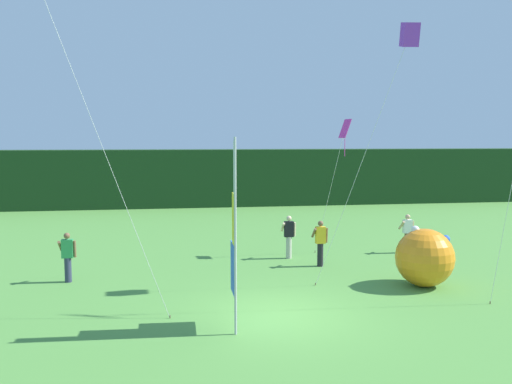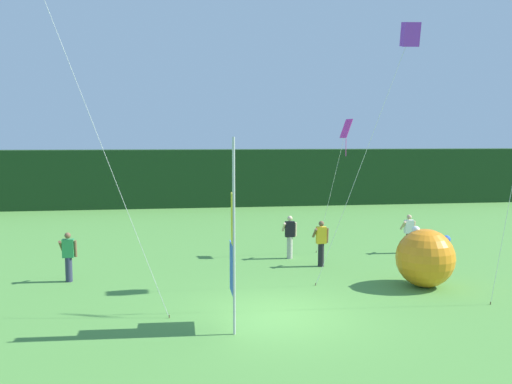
{
  "view_description": "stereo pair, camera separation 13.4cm",
  "coord_description": "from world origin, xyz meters",
  "px_view_note": "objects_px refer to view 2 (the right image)",
  "views": [
    {
      "loc": [
        -2.65,
        -13.62,
        4.69
      ],
      "look_at": [
        -0.17,
        2.44,
        3.05
      ],
      "focal_mm": 37.58,
      "sensor_mm": 36.0,
      "label": 1
    },
    {
      "loc": [
        -2.52,
        -13.64,
        4.69
      ],
      "look_at": [
        -0.17,
        2.44,
        3.05
      ],
      "focal_mm": 37.58,
      "sensor_mm": 36.0,
      "label": 2
    }
  ],
  "objects_px": {
    "kite_magenta_diamond_1": "(345,135)",
    "person_near_banner": "(68,256)",
    "inflatable_balloon": "(425,258)",
    "person_mid_field": "(409,233)",
    "person_far_left": "(290,236)",
    "person_far_right": "(321,242)",
    "banner_flag": "(233,239)",
    "kite_purple_box_4": "(410,35)"
  },
  "relations": [
    {
      "from": "person_far_right",
      "to": "kite_purple_box_4",
      "type": "xyz_separation_m",
      "value": [
        1.94,
        -2.84,
        6.92
      ]
    },
    {
      "from": "inflatable_balloon",
      "to": "kite_purple_box_4",
      "type": "relative_size",
      "value": 0.23
    },
    {
      "from": "person_near_banner",
      "to": "person_mid_field",
      "type": "xyz_separation_m",
      "value": [
        12.89,
        2.57,
        -0.03
      ]
    },
    {
      "from": "person_mid_field",
      "to": "inflatable_balloon",
      "type": "height_order",
      "value": "inflatable_balloon"
    },
    {
      "from": "banner_flag",
      "to": "kite_magenta_diamond_1",
      "type": "bearing_deg",
      "value": 56.25
    },
    {
      "from": "person_far_left",
      "to": "kite_magenta_diamond_1",
      "type": "distance_m",
      "value": 4.55
    },
    {
      "from": "kite_purple_box_4",
      "to": "person_far_right",
      "type": "bearing_deg",
      "value": 124.32
    },
    {
      "from": "person_near_banner",
      "to": "person_far_left",
      "type": "relative_size",
      "value": 0.97
    },
    {
      "from": "person_far_left",
      "to": "kite_magenta_diamond_1",
      "type": "xyz_separation_m",
      "value": [
        2.28,
        0.38,
        3.92
      ]
    },
    {
      "from": "person_mid_field",
      "to": "inflatable_balloon",
      "type": "bearing_deg",
      "value": -108.5
    },
    {
      "from": "person_near_banner",
      "to": "kite_magenta_diamond_1",
      "type": "relative_size",
      "value": 0.3
    },
    {
      "from": "person_mid_field",
      "to": "banner_flag",
      "type": "bearing_deg",
      "value": -135.84
    },
    {
      "from": "kite_magenta_diamond_1",
      "to": "person_near_banner",
      "type": "bearing_deg",
      "value": -165.2
    },
    {
      "from": "person_far_right",
      "to": "inflatable_balloon",
      "type": "relative_size",
      "value": 0.88
    },
    {
      "from": "person_far_right",
      "to": "kite_magenta_diamond_1",
      "type": "relative_size",
      "value": 0.31
    },
    {
      "from": "person_near_banner",
      "to": "person_mid_field",
      "type": "relative_size",
      "value": 1.03
    },
    {
      "from": "person_far_right",
      "to": "kite_purple_box_4",
      "type": "height_order",
      "value": "kite_purple_box_4"
    },
    {
      "from": "person_mid_field",
      "to": "kite_purple_box_4",
      "type": "distance_m",
      "value": 8.62
    },
    {
      "from": "banner_flag",
      "to": "person_mid_field",
      "type": "height_order",
      "value": "banner_flag"
    },
    {
      "from": "banner_flag",
      "to": "person_far_right",
      "type": "height_order",
      "value": "banner_flag"
    },
    {
      "from": "banner_flag",
      "to": "kite_purple_box_4",
      "type": "distance_m",
      "value": 8.66
    },
    {
      "from": "person_mid_field",
      "to": "person_far_left",
      "type": "bearing_deg",
      "value": -176.97
    },
    {
      "from": "person_far_right",
      "to": "person_near_banner",
      "type": "bearing_deg",
      "value": -174.39
    },
    {
      "from": "banner_flag",
      "to": "person_far_right",
      "type": "relative_size",
      "value": 2.8
    },
    {
      "from": "kite_magenta_diamond_1",
      "to": "person_far_right",
      "type": "bearing_deg",
      "value": -127.8
    },
    {
      "from": "person_near_banner",
      "to": "person_far_right",
      "type": "relative_size",
      "value": 0.97
    },
    {
      "from": "person_near_banner",
      "to": "kite_purple_box_4",
      "type": "xyz_separation_m",
      "value": [
        10.68,
        -1.98,
        6.95
      ]
    },
    {
      "from": "person_near_banner",
      "to": "person_far_left",
      "type": "distance_m",
      "value": 8.2
    },
    {
      "from": "person_near_banner",
      "to": "person_mid_field",
      "type": "distance_m",
      "value": 13.15
    },
    {
      "from": "banner_flag",
      "to": "person_mid_field",
      "type": "bearing_deg",
      "value": 44.16
    },
    {
      "from": "person_mid_field",
      "to": "kite_purple_box_4",
      "type": "relative_size",
      "value": 0.19
    },
    {
      "from": "person_near_banner",
      "to": "kite_magenta_diamond_1",
      "type": "bearing_deg",
      "value": 14.8
    },
    {
      "from": "person_mid_field",
      "to": "person_far_right",
      "type": "height_order",
      "value": "person_far_right"
    },
    {
      "from": "banner_flag",
      "to": "kite_purple_box_4",
      "type": "relative_size",
      "value": 0.57
    },
    {
      "from": "kite_magenta_diamond_1",
      "to": "person_far_left",
      "type": "bearing_deg",
      "value": -170.54
    },
    {
      "from": "person_far_left",
      "to": "banner_flag",
      "type": "bearing_deg",
      "value": -111.73
    },
    {
      "from": "person_mid_field",
      "to": "kite_purple_box_4",
      "type": "bearing_deg",
      "value": -115.94
    },
    {
      "from": "person_far_left",
      "to": "inflatable_balloon",
      "type": "height_order",
      "value": "inflatable_balloon"
    },
    {
      "from": "inflatable_balloon",
      "to": "kite_purple_box_4",
      "type": "height_order",
      "value": "kite_purple_box_4"
    },
    {
      "from": "inflatable_balloon",
      "to": "person_mid_field",
      "type": "bearing_deg",
      "value": 71.5
    },
    {
      "from": "person_far_left",
      "to": "kite_magenta_diamond_1",
      "type": "bearing_deg",
      "value": 9.46
    },
    {
      "from": "person_near_banner",
      "to": "kite_magenta_diamond_1",
      "type": "xyz_separation_m",
      "value": [
        10.16,
        2.68,
        3.95
      ]
    }
  ]
}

